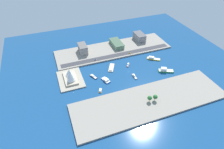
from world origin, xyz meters
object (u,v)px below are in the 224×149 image
Objects in this scene: water_taxi_orange at (100,90)px; opera_landmark at (70,75)px; ferry_yellow_fast at (153,58)px; yacht_sleek_gray at (134,76)px; patrol_launch_navy at (93,77)px; carpark_squat_concrete at (83,49)px; terminal_long_green at (117,44)px; traffic_light_waterfront at (131,53)px; sedan_silver at (95,60)px; warehouse_low_gray at (139,37)px; catamaran_blue at (106,80)px; tugboat_red at (128,65)px; taxi_yellow_cab at (129,53)px; barge_flat_brown at (111,68)px; ferry_green_doubledeck at (165,70)px.

water_taxi_orange is 59.56m from opera_landmark.
yacht_sleek_gray is (-37.27, 58.55, -0.58)m from ferry_yellow_fast.
carpark_squat_concrete is (82.68, -2.16, 9.92)m from patrol_launch_navy.
terminal_long_green reaches higher than traffic_light_waterfront.
traffic_light_waterfront is at bearing 52.95° from ferry_yellow_fast.
terminal_long_green is (71.56, 49.12, 5.29)m from ferry_yellow_fast.
patrol_launch_navy is 83.30m from carpark_squat_concrete.
terminal_long_green reaches higher than water_taxi_orange.
patrol_launch_navy is 3.17× the size of sedan_silver.
traffic_light_waterfront is at bearing 138.15° from warehouse_low_gray.
water_taxi_orange is (-38.19, -0.48, 0.23)m from patrol_launch_navy.
warehouse_low_gray is at bearing -41.85° from traffic_light_waterfront.
water_taxi_orange is 0.34× the size of warehouse_low_gray.
patrol_launch_navy is 98.38m from traffic_light_waterfront.
catamaran_blue is 0.67× the size of carpark_squat_concrete.
warehouse_low_gray is at bearing -38.62° from tugboat_red.
opera_landmark is at bearing 104.81° from traffic_light_waterfront.
yacht_sleek_gray is at bearing 162.48° from taxi_yellow_cab.
barge_flat_brown is at bearing -147.09° from sedan_silver.
patrol_launch_navy is 2.53× the size of traffic_light_waterfront.
terminal_long_green is at bearing -28.45° from barge_flat_brown.
traffic_light_waterfront reaches higher than water_taxi_orange.
taxi_yellow_cab is at bearing -73.51° from opera_landmark.
barge_flat_brown is 4.22× the size of traffic_light_waterfront.
terminal_long_green is 1.32× the size of warehouse_low_gray.
opera_landmark is at bearing 73.98° from yacht_sleek_gray.
terminal_long_green reaches higher than yacht_sleek_gray.
traffic_light_waterfront is (-43.11, -87.71, -4.02)m from carpark_squat_concrete.
water_taxi_orange is 121.27m from carpark_squat_concrete.
patrol_launch_navy is 161.78m from warehouse_low_gray.
ferry_green_doubledeck is 120.22m from warehouse_low_gray.
patrol_launch_navy is 48.53m from sedan_silver.
water_taxi_orange is 2.14× the size of sedan_silver.
opera_landmark reaches higher than patrol_launch_navy.
ferry_yellow_fast is 0.62× the size of opera_landmark.
yacht_sleek_gray is at bearing -106.02° from opera_landmark.
sedan_silver reaches higher than yacht_sleek_gray.
opera_landmark is at bearing 152.00° from carpark_squat_concrete.
yacht_sleek_gray is 0.56× the size of carpark_squat_concrete.
taxi_yellow_cab reaches higher than catamaran_blue.
ferry_yellow_fast is 2.26× the size of tugboat_red.
taxi_yellow_cab is 0.11× the size of opera_landmark.
sedan_silver is at bearing 110.63° from warehouse_low_gray.
terminal_long_green reaches higher than ferry_yellow_fast.
patrol_launch_navy is 3.65× the size of taxi_yellow_cab.
ferry_yellow_fast is 1.51× the size of yacht_sleek_gray.
sedan_silver is at bearing 88.52° from taxi_yellow_cab.
yacht_sleek_gray is at bearing 149.62° from warehouse_low_gray.
yacht_sleek_gray is 68.57m from traffic_light_waterfront.
opera_landmark is (-77.13, 41.00, -0.31)m from carpark_squat_concrete.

